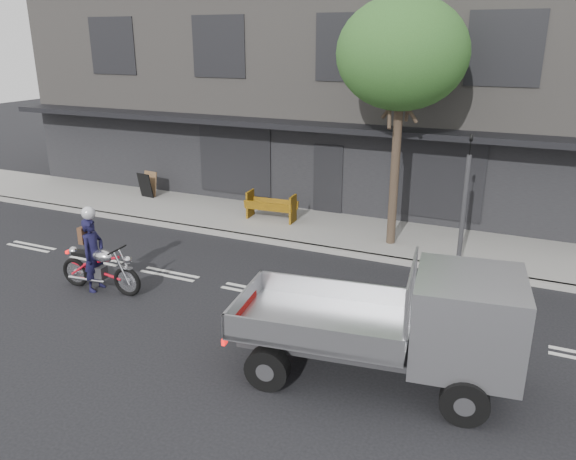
# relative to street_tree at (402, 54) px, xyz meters

# --- Properties ---
(ground) EXTENTS (80.00, 80.00, 0.00)m
(ground) POSITION_rel_street_tree_xyz_m (-2.20, -4.20, -5.28)
(ground) COLOR black
(ground) RESTS_ON ground
(sidewalk) EXTENTS (32.00, 3.20, 0.15)m
(sidewalk) POSITION_rel_street_tree_xyz_m (-2.20, 0.50, -5.20)
(sidewalk) COLOR gray
(sidewalk) RESTS_ON ground
(kerb) EXTENTS (32.00, 0.20, 0.15)m
(kerb) POSITION_rel_street_tree_xyz_m (-2.20, -1.10, -5.20)
(kerb) COLOR gray
(kerb) RESTS_ON ground
(building_main) EXTENTS (26.00, 10.00, 8.00)m
(building_main) POSITION_rel_street_tree_xyz_m (-2.20, 7.10, -1.28)
(building_main) COLOR slate
(building_main) RESTS_ON ground
(street_tree) EXTENTS (3.40, 3.40, 6.74)m
(street_tree) POSITION_rel_street_tree_xyz_m (0.00, 0.00, 0.00)
(street_tree) COLOR #382B21
(street_tree) RESTS_ON ground
(traffic_light_pole) EXTENTS (0.12, 0.12, 3.50)m
(traffic_light_pole) POSITION_rel_street_tree_xyz_m (2.00, -0.85, -3.63)
(traffic_light_pole) COLOR #2D2D30
(traffic_light_pole) RESTS_ON ground
(motorcycle) EXTENTS (2.22, 0.64, 1.14)m
(motorcycle) POSITION_rel_street_tree_xyz_m (-5.49, -5.64, -4.69)
(motorcycle) COLOR black
(motorcycle) RESTS_ON ground
(rider) EXTENTS (0.45, 0.66, 1.76)m
(rider) POSITION_rel_street_tree_xyz_m (-5.65, -5.64, -4.40)
(rider) COLOR black
(rider) RESTS_ON ground
(flatbed_ute) EXTENTS (4.95, 2.53, 2.20)m
(flatbed_ute) POSITION_rel_street_tree_xyz_m (2.40, -6.33, -4.02)
(flatbed_ute) COLOR black
(flatbed_ute) RESTS_ON ground
(construction_barrier) EXTENTS (1.66, 0.74, 0.91)m
(construction_barrier) POSITION_rel_street_tree_xyz_m (-4.04, 0.30, -4.67)
(construction_barrier) COLOR orange
(construction_barrier) RESTS_ON sidewalk
(sandwich_board) EXTENTS (0.61, 0.44, 0.91)m
(sandwich_board) POSITION_rel_street_tree_xyz_m (-9.36, 0.99, -4.67)
(sandwich_board) COLOR black
(sandwich_board) RESTS_ON sidewalk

